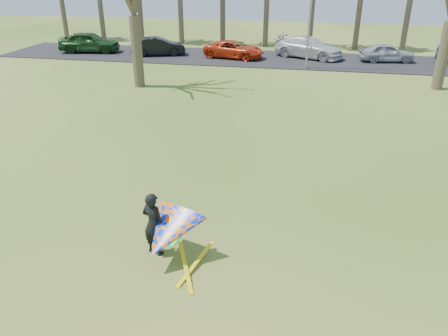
% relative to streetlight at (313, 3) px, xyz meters
% --- Properties ---
extents(ground, '(100.00, 100.00, 0.00)m').
position_rel_streetlight_xyz_m(ground, '(-2.16, -22.00, -4.46)').
color(ground, '#1E5412').
rests_on(ground, ground).
extents(parking_strip, '(46.00, 7.00, 0.06)m').
position_rel_streetlight_xyz_m(parking_strip, '(-2.16, 3.00, -4.43)').
color(parking_strip, black).
rests_on(parking_strip, ground).
extents(streetlight, '(2.28, 0.18, 8.00)m').
position_rel_streetlight_xyz_m(streetlight, '(0.00, 0.00, 0.00)').
color(streetlight, gray).
rests_on(streetlight, ground).
extents(car_0, '(5.25, 2.80, 1.70)m').
position_rel_streetlight_xyz_m(car_0, '(-18.38, 2.65, -3.55)').
color(car_0, '#183C19').
rests_on(car_0, parking_strip).
extents(car_1, '(4.62, 2.87, 1.44)m').
position_rel_streetlight_xyz_m(car_1, '(-12.23, 2.52, -3.69)').
color(car_1, black).
rests_on(car_1, parking_strip).
extents(car_2, '(5.10, 3.05, 1.33)m').
position_rel_streetlight_xyz_m(car_2, '(-5.95, 2.68, -3.74)').
color(car_2, red).
rests_on(car_2, parking_strip).
extents(car_3, '(6.01, 4.32, 1.62)m').
position_rel_streetlight_xyz_m(car_3, '(-0.12, 3.98, -3.60)').
color(car_3, silver).
rests_on(car_3, parking_strip).
extents(car_4, '(4.26, 2.22, 1.39)m').
position_rel_streetlight_xyz_m(car_4, '(5.80, 3.56, -3.71)').
color(car_4, '#9EA4AB').
rests_on(car_4, parking_strip).
extents(kite_flyer, '(2.13, 2.39, 2.02)m').
position_rel_streetlight_xyz_m(kite_flyer, '(-2.96, -23.45, -3.61)').
color(kite_flyer, black).
rests_on(kite_flyer, ground).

